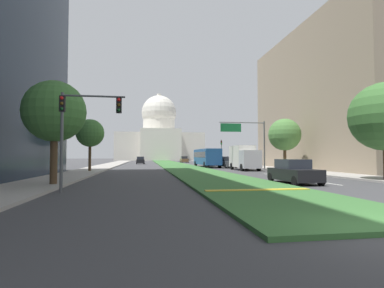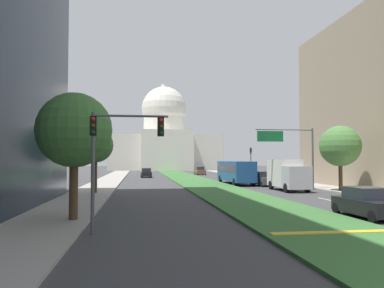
% 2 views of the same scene
% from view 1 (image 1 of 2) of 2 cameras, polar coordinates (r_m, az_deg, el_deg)
% --- Properties ---
extents(ground_plane, '(262.25, 262.25, 0.00)m').
position_cam_1_polar(ground_plane, '(66.11, -3.99, -3.86)').
color(ground_plane, '#3D3D3F').
extents(grass_median, '(6.09, 107.28, 0.14)m').
position_cam_1_polar(grass_median, '(60.18, -3.51, -3.95)').
color(grass_median, '#386B33').
rests_on(grass_median, ground_plane).
extents(median_curb_nose, '(5.48, 0.50, 0.04)m').
position_cam_1_polar(median_curb_nose, '(15.77, 12.41, -8.51)').
color(median_curb_nose, gold).
rests_on(median_curb_nose, grass_median).
extents(lane_dashes_right, '(0.16, 55.73, 0.01)m').
position_cam_1_polar(lane_dashes_right, '(44.83, 7.22, -4.62)').
color(lane_dashes_right, silver).
rests_on(lane_dashes_right, ground_plane).
extents(sidewalk_left, '(4.00, 107.28, 0.15)m').
position_cam_1_polar(sidewalk_left, '(54.37, -16.12, -4.05)').
color(sidewalk_left, '#9E9991').
rests_on(sidewalk_left, ground_plane).
extents(sidewalk_right, '(4.00, 107.28, 0.15)m').
position_cam_1_polar(sidewalk_right, '(56.92, 9.71, -4.02)').
color(sidewalk_right, '#9E9991').
rests_on(sidewalk_right, ground_plane).
extents(midrise_block_right, '(12.68, 27.90, 19.24)m').
position_cam_1_polar(midrise_block_right, '(46.55, 26.19, 7.56)').
color(midrise_block_right, tan).
rests_on(midrise_block_right, ground_plane).
extents(capitol_building, '(34.12, 29.97, 27.82)m').
position_cam_1_polar(capitol_building, '(125.04, -6.30, 1.12)').
color(capitol_building, silver).
rests_on(capitol_building, ground_plane).
extents(traffic_light_near_left, '(3.34, 0.35, 5.20)m').
position_cam_1_polar(traffic_light_near_left, '(16.80, -20.73, 4.39)').
color(traffic_light_near_left, '#515456').
rests_on(traffic_light_near_left, ground_plane).
extents(traffic_light_far_right, '(0.28, 0.35, 5.20)m').
position_cam_1_polar(traffic_light_far_right, '(62.36, 5.62, -0.91)').
color(traffic_light_far_right, '#515456').
rests_on(traffic_light_far_right, ground_plane).
extents(overhead_guide_sign, '(6.31, 0.20, 6.50)m').
position_cam_1_polar(overhead_guide_sign, '(40.58, 10.48, 1.75)').
color(overhead_guide_sign, '#515456').
rests_on(overhead_guide_sign, ground_plane).
extents(street_tree_left_near, '(3.82, 3.82, 6.57)m').
position_cam_1_polar(street_tree_left_near, '(20.65, -24.71, 5.58)').
color(street_tree_left_near, '#4C3823').
rests_on(street_tree_left_near, ground_plane).
extents(street_tree_left_mid, '(3.20, 3.20, 6.10)m').
position_cam_1_polar(street_tree_left_mid, '(36.43, -18.84, 1.95)').
color(street_tree_left_mid, '#4C3823').
rests_on(street_tree_left_mid, ground_plane).
extents(street_tree_right_mid, '(3.99, 3.99, 6.51)m').
position_cam_1_polar(street_tree_right_mid, '(39.06, 17.21, 1.69)').
color(street_tree_right_mid, '#4C3823').
rests_on(street_tree_right_mid, ground_plane).
extents(sedan_lead_stopped, '(2.03, 4.45, 1.65)m').
position_cam_1_polar(sedan_lead_stopped, '(21.71, 18.79, -5.07)').
color(sedan_lead_stopped, black).
rests_on(sedan_lead_stopped, ground_plane).
extents(sedan_midblock, '(2.01, 4.55, 1.76)m').
position_cam_1_polar(sedan_midblock, '(46.60, 6.71, -3.53)').
color(sedan_midblock, '#4C5156').
rests_on(sedan_midblock, ground_plane).
extents(sedan_distant, '(1.98, 4.51, 1.66)m').
position_cam_1_polar(sedan_distant, '(57.14, 3.50, -3.33)').
color(sedan_distant, silver).
rests_on(sedan_distant, ground_plane).
extents(sedan_far_horizon, '(1.98, 4.16, 1.66)m').
position_cam_1_polar(sedan_far_horizon, '(69.12, -9.82, -3.11)').
color(sedan_far_horizon, black).
rests_on(sedan_far_horizon, ground_plane).
extents(sedan_very_far, '(1.91, 4.31, 1.71)m').
position_cam_1_polar(sedan_very_far, '(81.04, -1.51, -2.99)').
color(sedan_very_far, brown).
rests_on(sedan_very_far, ground_plane).
extents(box_truck_delivery, '(2.40, 6.40, 3.20)m').
position_cam_1_polar(box_truck_delivery, '(39.47, 9.88, -2.51)').
color(box_truck_delivery, '#BCBCC1').
rests_on(box_truck_delivery, ground_plane).
extents(city_bus, '(2.62, 11.00, 2.95)m').
position_cam_1_polar(city_bus, '(49.57, 2.80, -2.36)').
color(city_bus, '#1E4C8C').
rests_on(city_bus, ground_plane).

